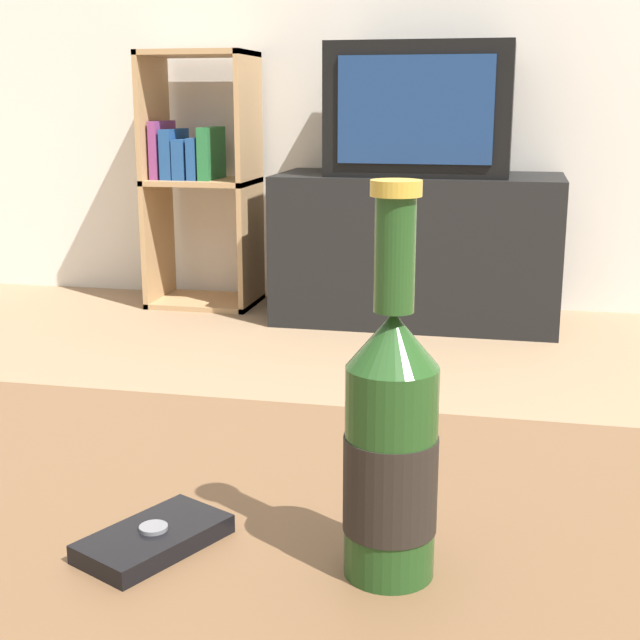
{
  "coord_description": "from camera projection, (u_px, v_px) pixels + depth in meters",
  "views": [
    {
      "loc": [
        0.22,
        -0.46,
        0.78
      ],
      "look_at": [
        0.03,
        0.39,
        0.57
      ],
      "focal_mm": 50.0,
      "sensor_mm": 36.0,
      "label": 1
    }
  ],
  "objects": [
    {
      "name": "tv_stand",
      "position": [
        417.0,
        248.0,
        3.22
      ],
      "size": [
        1.0,
        0.45,
        0.53
      ],
      "color": "black",
      "rests_on": "ground_plane"
    },
    {
      "name": "television",
      "position": [
        421.0,
        110.0,
        3.1
      ],
      "size": [
        0.63,
        0.39,
        0.45
      ],
      "color": "black",
      "rests_on": "tv_stand"
    },
    {
      "name": "bookshelf",
      "position": [
        198.0,
        174.0,
        3.42
      ],
      "size": [
        0.4,
        0.3,
        0.97
      ],
      "color": "tan",
      "rests_on": "ground_plane"
    },
    {
      "name": "beer_bottle",
      "position": [
        391.0,
        445.0,
        0.59
      ],
      "size": [
        0.06,
        0.06,
        0.27
      ],
      "color": "#1E4219",
      "rests_on": "coffee_table"
    },
    {
      "name": "cell_phone",
      "position": [
        154.0,
        538.0,
        0.64
      ],
      "size": [
        0.1,
        0.12,
        0.02
      ],
      "rotation": [
        0.0,
        0.0,
        -0.45
      ],
      "color": "black",
      "rests_on": "coffee_table"
    }
  ]
}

